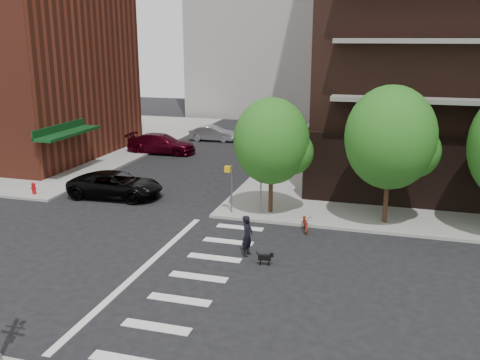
# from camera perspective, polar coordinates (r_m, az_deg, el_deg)

# --- Properties ---
(ground) EXTENTS (120.00, 120.00, 0.00)m
(ground) POSITION_cam_1_polar(r_m,az_deg,el_deg) (23.05, -11.54, -9.22)
(ground) COLOR black
(ground) RESTS_ON ground
(sidewalk_nw) EXTENTS (31.00, 33.00, 0.15)m
(sidewalk_nw) POSITION_cam_1_polar(r_m,az_deg,el_deg) (55.19, -23.04, 4.16)
(sidewalk_nw) COLOR gray
(sidewalk_nw) RESTS_ON ground
(crosswalk) EXTENTS (3.85, 13.00, 0.01)m
(crosswalk) POSITION_cam_1_polar(r_m,az_deg,el_deg) (22.17, -6.40, -9.99)
(crosswalk) COLOR silver
(crosswalk) RESTS_ON ground
(tree_a) EXTENTS (4.00, 4.00, 5.90)m
(tree_a) POSITION_cam_1_polar(r_m,az_deg,el_deg) (28.17, 3.38, 4.16)
(tree_a) COLOR #301E11
(tree_a) RESTS_ON sidewalk_ne
(tree_b) EXTENTS (4.50, 4.50, 6.65)m
(tree_b) POSITION_cam_1_polar(r_m,az_deg,el_deg) (27.41, 15.75, 4.38)
(tree_b) COLOR #301E11
(tree_b) RESTS_ON sidewalk_ne
(pedestrian_signal) EXTENTS (2.18, 0.67, 2.60)m
(pedestrian_signal) POSITION_cam_1_polar(r_m,az_deg,el_deg) (28.53, -0.24, -0.19)
(pedestrian_signal) COLOR slate
(pedestrian_signal) RESTS_ON sidewalk_ne
(fire_hydrant) EXTENTS (0.24, 0.24, 0.73)m
(fire_hydrant) POSITION_cam_1_polar(r_m,az_deg,el_deg) (34.54, -21.16, -0.76)
(fire_hydrant) COLOR #A50C0C
(fire_hydrant) RESTS_ON sidewalk_nw
(parked_car_black) EXTENTS (2.82, 5.70, 1.55)m
(parked_car_black) POSITION_cam_1_polar(r_m,az_deg,el_deg) (32.80, -13.11, -0.51)
(parked_car_black) COLOR black
(parked_car_black) RESTS_ON ground
(parked_car_maroon) EXTENTS (2.64, 5.78, 1.64)m
(parked_car_maroon) POSITION_cam_1_polar(r_m,az_deg,el_deg) (44.65, -8.37, 3.86)
(parked_car_maroon) COLOR #3F0311
(parked_car_maroon) RESTS_ON ground
(parked_car_silver) EXTENTS (1.75, 4.35, 1.41)m
(parked_car_silver) POSITION_cam_1_polar(r_m,az_deg,el_deg) (49.71, -2.96, 5.00)
(parked_car_silver) COLOR #B1B3B8
(parked_car_silver) RESTS_ON ground
(scooter) EXTENTS (1.01, 1.76, 0.88)m
(scooter) POSITION_cam_1_polar(r_m,az_deg,el_deg) (26.81, 7.00, -4.50)
(scooter) COLOR #9D2E1B
(scooter) RESTS_ON ground
(dog_walker) EXTENTS (0.73, 0.54, 1.84)m
(dog_walker) POSITION_cam_1_polar(r_m,az_deg,el_deg) (23.52, 0.79, -5.96)
(dog_walker) COLOR black
(dog_walker) RESTS_ON ground
(dog) EXTENTS (0.66, 0.25, 0.55)m
(dog) POSITION_cam_1_polar(r_m,az_deg,el_deg) (22.79, 2.73, -8.25)
(dog) COLOR black
(dog) RESTS_ON ground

